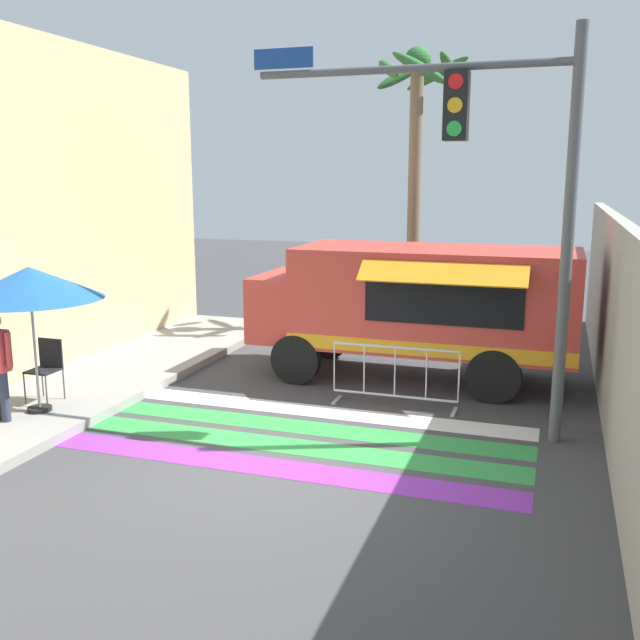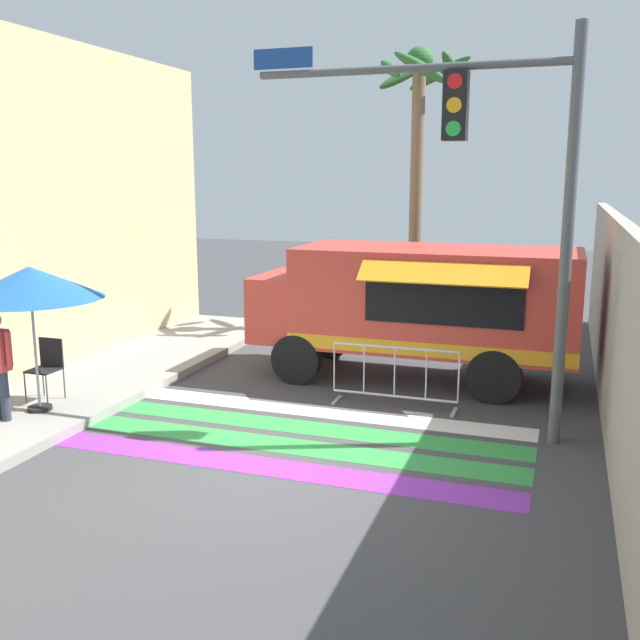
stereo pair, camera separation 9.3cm
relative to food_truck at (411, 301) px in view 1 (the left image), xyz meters
The scene contains 9 objects.
ground_plane 4.77m from the food_truck, 100.50° to the right, with size 60.00×60.00×0.00m, color #424244.
concrete_wall_right 3.65m from the food_truck, 23.82° to the right, with size 0.20×16.00×3.01m.
crosswalk_painted 3.83m from the food_truck, 103.50° to the right, with size 6.40×2.84×0.01m.
food_truck is the anchor object (origin of this frame).
traffic_signal_pole 3.80m from the food_truck, 56.81° to the right, with size 4.53×0.29×5.55m.
patio_umbrella 6.35m from the food_truck, 140.24° to the right, with size 2.12×2.12×2.20m.
folding_chair 6.24m from the food_truck, 145.30° to the right, with size 0.43×0.43×0.97m.
barricade_front 1.95m from the food_truck, 86.26° to the right, with size 2.05×0.44×1.00m.
palm_tree 5.08m from the food_truck, 100.53° to the left, with size 2.17×2.18×6.44m.
Camera 1 is at (3.29, -8.01, 3.64)m, focal length 40.00 mm.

